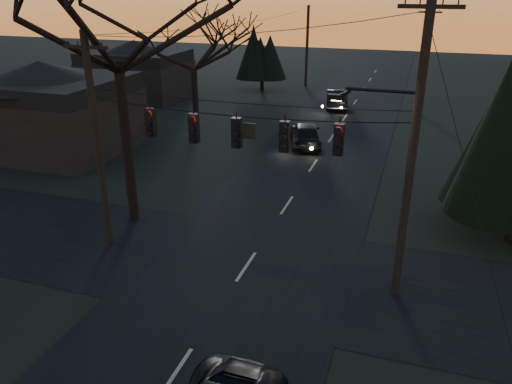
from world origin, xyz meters
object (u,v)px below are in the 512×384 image
(utility_pole_far_l, at_px, (306,86))
(sedan_oncoming_b, at_px, (337,99))
(utility_pole_right, at_px, (394,293))
(bare_tree_left, at_px, (112,3))
(utility_pole_left, at_px, (110,243))
(utility_pole_far_r, at_px, (418,112))
(sedan_oncoming_a, at_px, (306,134))

(utility_pole_far_l, distance_m, sedan_oncoming_b, 10.03)
(utility_pole_right, height_order, bare_tree_left, bare_tree_left)
(utility_pole_right, relative_size, utility_pole_left, 1.18)
(utility_pole_right, relative_size, utility_pole_far_l, 1.25)
(utility_pole_far_l, height_order, bare_tree_left, bare_tree_left)
(utility_pole_right, relative_size, bare_tree_left, 0.75)
(utility_pole_left, height_order, utility_pole_far_r, same)
(utility_pole_left, relative_size, utility_pole_far_r, 1.00)
(utility_pole_far_l, xyz_separation_m, sedan_oncoming_b, (4.77, -8.79, 0.80))
(utility_pole_left, xyz_separation_m, sedan_oncoming_b, (4.77, 27.21, 0.80))
(bare_tree_left, height_order, sedan_oncoming_b, bare_tree_left)
(utility_pole_far_r, bearing_deg, utility_pole_right, -90.00)
(utility_pole_left, bearing_deg, utility_pole_far_l, 90.00)
(bare_tree_left, bearing_deg, sedan_oncoming_a, 69.72)
(bare_tree_left, bearing_deg, utility_pole_right, -11.36)
(utility_pole_right, bearing_deg, utility_pole_left, 180.00)
(utility_pole_left, relative_size, sedan_oncoming_b, 1.74)
(utility_pole_right, bearing_deg, bare_tree_left, 168.64)
(utility_pole_far_l, relative_size, bare_tree_left, 0.60)
(utility_pole_right, distance_m, sedan_oncoming_b, 28.04)
(bare_tree_left, height_order, sedan_oncoming_a, bare_tree_left)
(utility_pole_left, bearing_deg, utility_pole_far_r, 67.67)
(utility_pole_far_l, relative_size, sedan_oncoming_b, 1.64)
(utility_pole_far_l, bearing_deg, utility_pole_left, -90.00)
(utility_pole_far_l, bearing_deg, utility_pole_far_r, -34.82)
(sedan_oncoming_a, height_order, sedan_oncoming_b, sedan_oncoming_b)
(utility_pole_right, xyz_separation_m, sedan_oncoming_b, (-6.73, 27.21, 0.80))
(utility_pole_far_l, relative_size, sedan_oncoming_a, 1.70)
(utility_pole_right, xyz_separation_m, bare_tree_left, (-11.77, 2.36, 9.28))
(utility_pole_left, xyz_separation_m, utility_pole_far_r, (11.50, 28.00, 0.00))
(sedan_oncoming_b, bearing_deg, utility_pole_far_l, -71.13)
(utility_pole_left, bearing_deg, utility_pole_right, 0.00)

